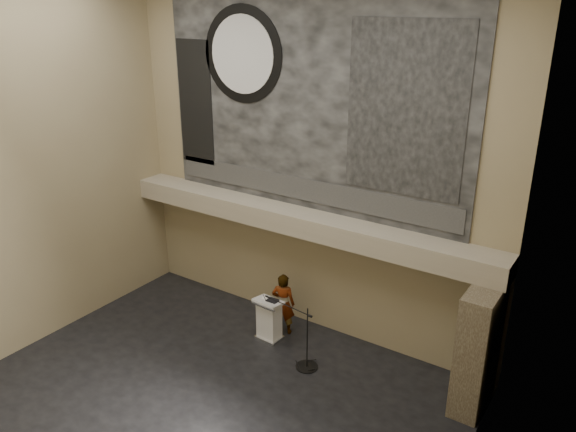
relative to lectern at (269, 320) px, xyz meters
The scene contains 19 objects.
floor 2.81m from the lectern, 84.72° to the right, with size 10.00×10.00×0.00m, color black.
wall_back 3.91m from the lectern, 78.64° to the left, with size 10.00×0.02×8.50m, color #877756.
wall_left 6.61m from the lectern, 150.01° to the right, with size 0.02×8.00×8.50m, color #877756.
wall_right 6.98m from the lectern, 27.55° to the right, with size 0.02×8.00×8.50m, color #877756.
soffit 2.56m from the lectern, 73.60° to the left, with size 10.00×0.80×0.50m, color gray.
sprinkler_left 2.64m from the lectern, 148.98° to the left, with size 0.04×0.04×0.06m, color #B2893D.
sprinkler_right 3.13m from the lectern, 20.62° to the left, with size 0.04×0.04×0.06m, color #B2893D.
banner 5.30m from the lectern, 78.37° to the left, with size 8.00×0.05×5.00m, color black.
banner_text_strip 3.33m from the lectern, 77.99° to the left, with size 7.76×0.02×0.55m, color #2F2F2F.
banner_clock_rim 6.45m from the lectern, 142.43° to the left, with size 2.30×2.30×0.02m, color black.
banner_clock_face 6.45m from the lectern, 142.90° to the left, with size 1.84×1.84×0.02m, color silver.
banner_building_print 6.00m from the lectern, 24.16° to the left, with size 2.60×0.02×3.60m, color black.
banner_brick_print 5.90m from the lectern, 159.29° to the left, with size 1.10×0.02×3.20m, color black.
stone_pier 4.98m from the lectern, ahead, with size 0.60×1.40×2.70m, color #433829.
lectern is the anchor object (origin of this frame).
binder 0.57m from the lectern, ahead, with size 0.27×0.22×0.04m, color black.
papers 0.56m from the lectern, behind, with size 0.19×0.26×0.01m, color white.
speaker_person 0.54m from the lectern, 76.97° to the left, with size 0.59×0.39×1.63m, color white.
mic_stand 1.46m from the lectern, 18.67° to the right, with size 1.53×0.52×1.55m.
Camera 1 is at (6.81, -6.94, 7.91)m, focal length 35.00 mm.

